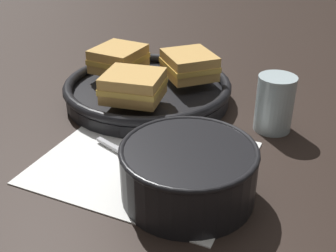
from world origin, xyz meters
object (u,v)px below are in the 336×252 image
at_px(soup_bowl, 188,169).
at_px(sandwich_far_left, 119,59).
at_px(spoon, 147,166).
at_px(drinking_glass, 275,103).
at_px(sandwich_near_right, 189,65).
at_px(skillet, 148,90).
at_px(sandwich_near_left, 133,86).

relative_size(soup_bowl, sandwich_far_left, 1.51).
relative_size(spoon, drinking_glass, 1.54).
relative_size(soup_bowl, drinking_glass, 1.86).
distance_m(spoon, drinking_glass, 0.25).
relative_size(spoon, sandwich_near_right, 1.11).
distance_m(soup_bowl, spoon, 0.09).
xyz_separation_m(skillet, sandwich_near_right, (0.07, 0.04, 0.04)).
relative_size(sandwich_near_left, sandwich_near_right, 0.76).
xyz_separation_m(spoon, sandwich_near_left, (-0.07, 0.15, 0.06)).
bearing_deg(skillet, spoon, -73.77).
bearing_deg(spoon, sandwich_near_left, 143.68).
relative_size(soup_bowl, spoon, 1.21).
bearing_deg(sandwich_near_right, drinking_glass, -31.07).
bearing_deg(spoon, sandwich_near_right, 118.11).
bearing_deg(soup_bowl, sandwich_far_left, 123.56).
xyz_separation_m(skillet, sandwich_near_left, (0.00, -0.08, 0.04)).
bearing_deg(sandwich_near_left, spoon, -65.51).
bearing_deg(spoon, soup_bowl, -2.36).
xyz_separation_m(spoon, sandwich_far_left, (-0.14, 0.27, 0.06)).
height_order(soup_bowl, sandwich_near_left, sandwich_near_left).
relative_size(sandwich_near_left, sandwich_far_left, 0.85).
bearing_deg(sandwich_far_left, skillet, -29.93).
bearing_deg(skillet, drinking_glass, -13.76).
distance_m(sandwich_near_left, drinking_glass, 0.24).
xyz_separation_m(sandwich_far_left, drinking_glass, (0.31, -0.10, -0.02)).
height_order(soup_bowl, spoon, soup_bowl).
distance_m(soup_bowl, sandwich_near_right, 0.32).
relative_size(soup_bowl, skillet, 0.55).
relative_size(soup_bowl, sandwich_near_right, 1.34).
bearing_deg(drinking_glass, sandwich_far_left, 162.16).
distance_m(skillet, sandwich_near_right, 0.09).
bearing_deg(skillet, sandwich_near_left, -89.93).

